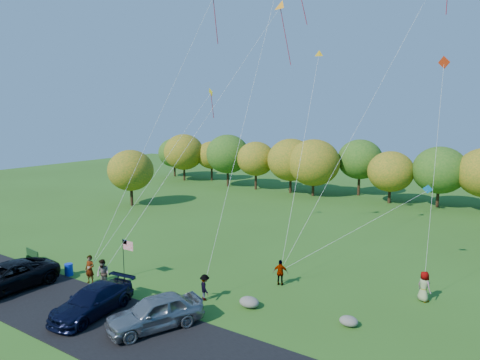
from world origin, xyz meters
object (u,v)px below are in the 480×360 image
Objects in this scene: flyer_c at (205,287)px; minivan_dark at (6,277)px; trash_barrel at (69,270)px; minivan_navy at (92,301)px; flyer_b at (103,274)px; flyer_a at (90,269)px; minivan_silver at (155,312)px; park_bench at (33,255)px; flyer_e at (424,286)px; flyer_d at (281,273)px.

minivan_dark is at bearing 63.85° from flyer_c.
minivan_dark is 7.46× the size of trash_barrel.
minivan_dark is 1.17× the size of minivan_navy.
flyer_b is at bearing 125.51° from minivan_navy.
flyer_a reaches higher than minivan_dark.
park_bench is (-15.11, 2.37, -0.38)m from minivan_silver.
flyer_a is (-8.06, 2.11, 0.03)m from minivan_silver.
flyer_e reaches higher than park_bench.
flyer_b is at bearing 14.35° from flyer_d.
flyer_e is at bearing 22.86° from trash_barrel.
minivan_navy is 4.17m from minivan_silver.
flyer_a is 1.12× the size of flyer_d.
flyer_d is at bearing 49.76° from flyer_e.
minivan_silver reaches higher than flyer_d.
flyer_d is 14.94m from trash_barrel.
flyer_c is (6.76, 2.14, -0.14)m from flyer_b.
flyer_e is (11.29, 7.17, 0.13)m from flyer_c.
flyer_a reaches higher than minivan_silver.
flyer_d is 19.09m from park_bench.
minivan_dark is at bearing -41.39° from park_bench.
flyer_a is at bearing -2.31° from trash_barrel.
minivan_dark is 3.33× the size of park_bench.
flyer_b is (-6.74, 2.11, 0.01)m from minivan_silver.
minivan_silver is (11.49, 1.65, 0.01)m from minivan_dark.
minivan_dark is at bearing -146.45° from flyer_b.
flyer_e is (8.47, 2.58, 0.07)m from flyer_d.
minivan_navy reaches higher than park_bench.
flyer_b reaches higher than minivan_silver.
park_bench is (-26.42, -9.06, -0.38)m from flyer_e.
flyer_c is at bearing 65.20° from flyer_e.
minivan_silver is 2.75× the size of flyer_e.
minivan_dark is 1.21× the size of minivan_silver.
minivan_dark is 3.30× the size of flyer_b.
flyer_e is at bearing 31.84° from minivan_navy.
minivan_navy is at bearing 71.25° from flyer_e.
flyer_b is 11.70m from flyer_d.
minivan_silver reaches higher than flyer_c.
flyer_d is (6.93, 9.65, 0.03)m from minivan_navy.
park_bench is (-3.62, 4.02, -0.38)m from minivan_dark.
flyer_b is 20.31m from flyer_e.
flyer_b reaches higher than flyer_d.
flyer_b is (4.75, 3.76, 0.02)m from minivan_dark.
minivan_dark is 3.24× the size of flyer_a.
flyer_d is at bearing 19.89° from flyer_a.
minivan_silver is 2.72× the size of flyer_b.
park_bench is at bearing 134.70° from minivan_dark.
flyer_b reaches higher than flyer_c.
trash_barrel is at bearing 173.71° from flyer_b.
flyer_b is 1.01× the size of flyer_e.
flyer_b is 7.09m from flyer_c.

